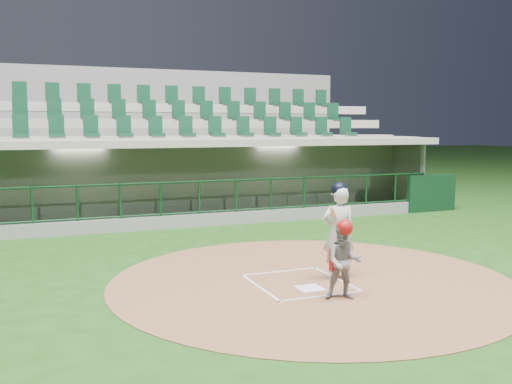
{
  "coord_description": "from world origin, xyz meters",
  "views": [
    {
      "loc": [
        -4.32,
        -9.06,
        2.73
      ],
      "look_at": [
        0.34,
        2.6,
        1.3
      ],
      "focal_mm": 40.0,
      "sensor_mm": 36.0,
      "label": 1
    }
  ],
  "objects": [
    {
      "name": "catcher",
      "position": [
        0.25,
        -1.39,
        0.64
      ],
      "size": [
        0.71,
        0.65,
        1.28
      ],
      "color": "gray",
      "rests_on": "dirt_circle"
    },
    {
      "name": "home_plate",
      "position": [
        0.0,
        -0.7,
        0.02
      ],
      "size": [
        0.43,
        0.43,
        0.02
      ],
      "primitive_type": "cube",
      "color": "white",
      "rests_on": "dirt_circle"
    },
    {
      "name": "dugout_structure",
      "position": [
        0.07,
        7.82,
        0.96
      ],
      "size": [
        16.4,
        3.7,
        3.0
      ],
      "color": "slate",
      "rests_on": "ground"
    },
    {
      "name": "batter",
      "position": [
        0.79,
        -0.26,
        0.89
      ],
      "size": [
        0.88,
        0.9,
        1.75
      ],
      "color": "silver",
      "rests_on": "dirt_circle"
    },
    {
      "name": "seating_deck",
      "position": [
        0.0,
        10.91,
        1.42
      ],
      "size": [
        17.0,
        6.72,
        5.15
      ],
      "color": "gray",
      "rests_on": "ground"
    },
    {
      "name": "ground",
      "position": [
        0.0,
        0.0,
        0.0
      ],
      "size": [
        120.0,
        120.0,
        0.0
      ],
      "primitive_type": "plane",
      "color": "#194112",
      "rests_on": "ground"
    },
    {
      "name": "batter_box_chalk",
      "position": [
        0.0,
        -0.3,
        0.02
      ],
      "size": [
        1.55,
        1.8,
        0.01
      ],
      "color": "white",
      "rests_on": "ground"
    },
    {
      "name": "dirt_circle",
      "position": [
        0.3,
        -0.2,
        0.01
      ],
      "size": [
        7.2,
        7.2,
        0.01
      ],
      "primitive_type": "cylinder",
      "color": "brown",
      "rests_on": "ground"
    }
  ]
}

